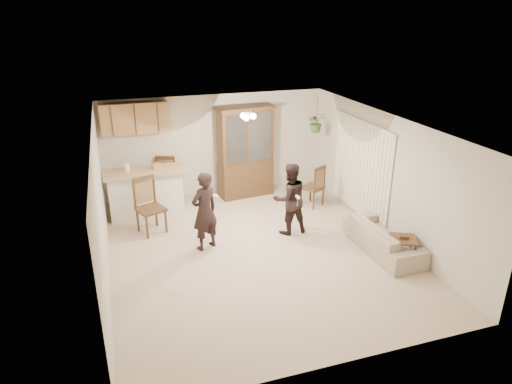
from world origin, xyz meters
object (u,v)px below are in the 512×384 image
object	(u,v)px
chair_hutch_left	(165,192)
china_hutch	(245,152)
adult	(204,206)
chair_hutch_right	(312,194)
side_table	(402,250)
chair_bar	(151,218)
child	(289,203)
sofa	(384,233)

from	to	relation	value
chair_hutch_left	china_hutch	bearing A→B (deg)	23.24
adult	chair_hutch_right	world-z (taller)	adult
side_table	chair_bar	world-z (taller)	chair_bar
chair_bar	chair_hutch_left	size ratio (longest dim) A/B	1.03
chair_hutch_left	chair_hutch_right	distance (m)	3.53
child	chair_bar	xyz separation A→B (m)	(-2.73, 0.90, -0.34)
chair_hutch_right	china_hutch	bearing A→B (deg)	-69.43
child	china_hutch	size ratio (longest dim) A/B	0.60
adult	chair_bar	xyz separation A→B (m)	(-0.93, 1.03, -0.57)
chair_hutch_left	chair_hutch_right	bearing A→B (deg)	4.46
chair_bar	chair_hutch_left	world-z (taller)	chair_bar
china_hutch	chair_bar	xyz separation A→B (m)	(-2.48, -1.41, -0.78)
sofa	side_table	world-z (taller)	sofa
adult	child	xyz separation A→B (m)	(1.80, 0.13, -0.22)
sofa	chair_hutch_right	bearing A→B (deg)	7.89
china_hutch	chair_hutch_left	size ratio (longest dim) A/B	1.97
chair_bar	chair_hutch_right	distance (m)	3.81
adult	child	size ratio (longest dim) A/B	1.33
chair_bar	chair_hutch_left	distance (m)	1.49
sofa	chair_hutch_left	world-z (taller)	chair_hutch_left
chair_bar	chair_hutch_left	bearing A→B (deg)	50.95
child	chair_bar	distance (m)	2.90
sofa	chair_hutch_left	bearing A→B (deg)	44.91
sofa	china_hutch	size ratio (longest dim) A/B	0.83
chair_hutch_right	sofa	bearing A→B (deg)	70.30
china_hutch	chair_hutch_left	world-z (taller)	china_hutch
adult	chair_hutch_left	size ratio (longest dim) A/B	1.58
china_hutch	child	bearing A→B (deg)	-90.21
chair_hutch_left	chair_hutch_right	size ratio (longest dim) A/B	1.12
china_hutch	chair_hutch_right	bearing A→B (deg)	-47.45
child	chair_hutch_right	size ratio (longest dim) A/B	1.33
adult	chair_hutch_left	distance (m)	2.56
chair_hutch_right	chair_hutch_left	bearing A→B (deg)	-47.54
adult	side_table	world-z (taller)	adult
chair_bar	side_table	bearing A→B (deg)	-53.58
side_table	chair_bar	size ratio (longest dim) A/B	0.52
sofa	adult	xyz separation A→B (m)	(-3.24, 1.16, 0.53)
sofa	child	world-z (taller)	child
child	china_hutch	bearing A→B (deg)	-87.87
chair_hutch_left	chair_hutch_right	xyz separation A→B (m)	(3.34, -1.15, -0.04)
chair_bar	chair_hutch_right	xyz separation A→B (m)	(3.80, 0.27, -0.04)
chair_hutch_right	chair_bar	bearing A→B (deg)	-24.44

